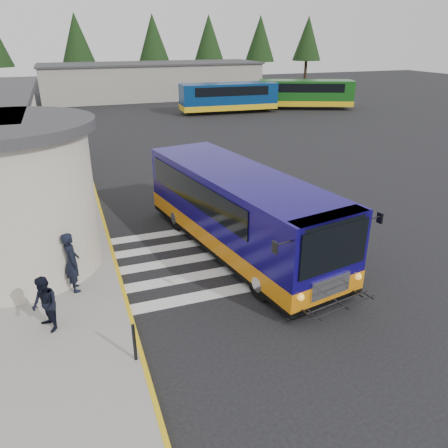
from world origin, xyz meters
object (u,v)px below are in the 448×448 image
object	(u,v)px
pedestrian_b	(45,304)
bollard	(134,342)
far_bus_a	(228,96)
far_bus_b	(305,93)
transit_bus	(239,214)
pedestrian_a	(72,262)

from	to	relation	value
pedestrian_b	bollard	world-z (taller)	pedestrian_b
far_bus_a	pedestrian_b	bearing A→B (deg)	155.24
bollard	far_bus_b	xyz separation A→B (m)	(23.69, 33.57, 0.99)
pedestrian_b	transit_bus	bearing A→B (deg)	89.95
far_bus_a	far_bus_b	world-z (taller)	far_bus_b
pedestrian_b	pedestrian_a	bearing A→B (deg)	133.31
transit_bus	bollard	world-z (taller)	transit_bus
pedestrian_a	far_bus_b	size ratio (longest dim) A/B	0.19
pedestrian_b	bollard	size ratio (longest dim) A/B	1.55
bollard	far_bus_a	size ratio (longest dim) A/B	0.10
transit_bus	pedestrian_b	size ratio (longest dim) A/B	6.90
far_bus_b	far_bus_a	bearing A→B (deg)	110.11
pedestrian_b	bollard	distance (m)	2.76
transit_bus	pedestrian_a	distance (m)	5.90
pedestrian_a	far_bus_a	world-z (taller)	far_bus_a
pedestrian_a	bollard	size ratio (longest dim) A/B	1.89
pedestrian_b	far_bus_a	distance (m)	36.16
pedestrian_b	far_bus_b	world-z (taller)	far_bus_b
far_bus_b	pedestrian_b	bearing A→B (deg)	162.97
far_bus_a	far_bus_b	bearing A→B (deg)	-88.58
far_bus_b	pedestrian_a	bearing A→B (deg)	162.13
pedestrian_b	far_bus_b	distance (m)	40.71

